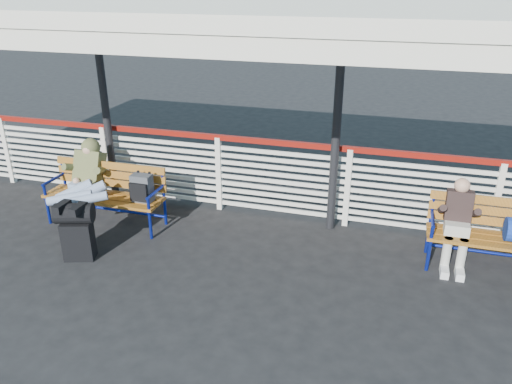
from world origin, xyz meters
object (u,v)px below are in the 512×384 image
(bench_left, at_px, (115,188))
(traveler_man, at_px, (82,188))
(companion_person, at_px, (457,223))
(luggage_stack, at_px, (77,229))

(bench_left, height_order, traveler_man, traveler_man)
(bench_left, distance_m, companion_person, 4.76)
(bench_left, xyz_separation_m, companion_person, (4.75, 0.20, 0.02))
(companion_person, bearing_deg, bench_left, -177.58)
(luggage_stack, relative_size, traveler_man, 0.49)
(luggage_stack, relative_size, companion_person, 0.69)
(traveler_man, bearing_deg, companion_person, 6.25)
(luggage_stack, xyz_separation_m, companion_person, (4.70, 1.24, 0.16))
(luggage_stack, distance_m, traveler_man, 0.81)
(luggage_stack, distance_m, bench_left, 1.05)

